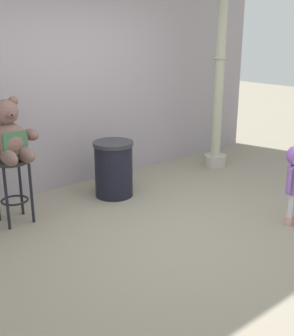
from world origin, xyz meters
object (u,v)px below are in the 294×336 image
at_px(bar_stool_with_teddy, 12,178).
at_px(lamppost, 218,94).
at_px(teddy_bear, 9,137).
at_px(trash_bin, 114,169).

distance_m(bar_stool_with_teddy, lamppost, 3.35).
bearing_deg(teddy_bear, lamppost, 0.11).
height_order(trash_bin, lamppost, lamppost).
height_order(teddy_bear, trash_bin, teddy_bear).
relative_size(bar_stool_with_teddy, teddy_bear, 1.08).
xyz_separation_m(teddy_bear, trash_bin, (1.32, -0.01, -0.62)).
bearing_deg(trash_bin, lamppost, 0.55).
xyz_separation_m(trash_bin, lamppost, (1.97, 0.02, 0.78)).
xyz_separation_m(teddy_bear, lamppost, (3.29, 0.01, 0.16)).
distance_m(trash_bin, lamppost, 2.12).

